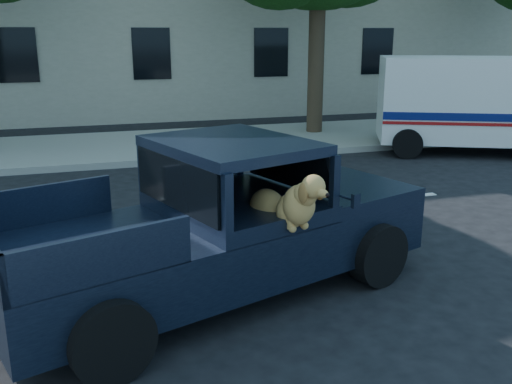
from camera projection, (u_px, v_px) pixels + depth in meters
ground at (226, 316)px, 5.96m from camera, size 120.00×120.00×0.00m
far_sidewalk at (137, 146)px, 14.41m from camera, size 60.00×4.00×0.15m
lane_stripes at (292, 207)px, 9.66m from camera, size 21.60×0.14×0.01m
pickup_truck at (211, 245)px, 6.32m from camera, size 5.20×3.35×1.74m
mail_truck at (463, 111)px, 13.86m from camera, size 4.60×3.49×2.29m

